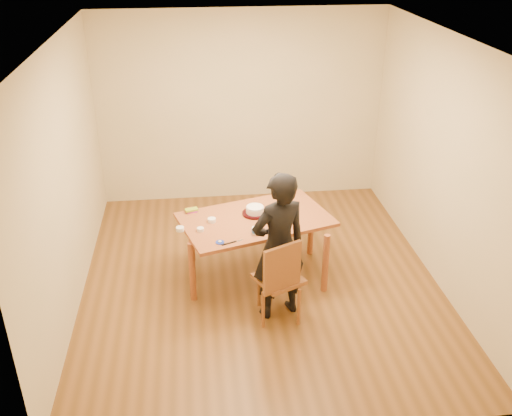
{
  "coord_description": "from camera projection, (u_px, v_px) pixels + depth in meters",
  "views": [
    {
      "loc": [
        -0.68,
        -5.46,
        3.73
      ],
      "look_at": [
        -0.04,
        0.04,
        0.9
      ],
      "focal_mm": 40.0,
      "sensor_mm": 36.0,
      "label": 1
    }
  ],
  "objects": [
    {
      "name": "ramekin_green",
      "position": [
        200.0,
        229.0,
        6.06
      ],
      "size": [
        0.07,
        0.07,
        0.04
      ],
      "primitive_type": "cylinder",
      "color": "white",
      "rests_on": "dining_table"
    },
    {
      "name": "candy_box_green",
      "position": [
        191.0,
        210.0,
        6.45
      ],
      "size": [
        0.16,
        0.11,
        0.02
      ],
      "primitive_type": "cube",
      "rotation": [
        0.0,
        0.0,
        0.28
      ],
      "color": "green",
      "rests_on": "candy_box_pink"
    },
    {
      "name": "cake_plate",
      "position": [
        255.0,
        213.0,
        6.41
      ],
      "size": [
        0.29,
        0.29,
        0.02
      ],
      "primitive_type": "cylinder",
      "color": "red",
      "rests_on": "dining_table"
    },
    {
      "name": "room_shell",
      "position": [
        257.0,
        159.0,
        6.28
      ],
      "size": [
        4.0,
        4.5,
        2.7
      ],
      "color": "brown",
      "rests_on": "ground"
    },
    {
      "name": "frosting_dome",
      "position": [
        255.0,
        206.0,
        6.37
      ],
      "size": [
        0.2,
        0.2,
        0.03
      ],
      "primitive_type": "ellipsoid",
      "color": "white",
      "rests_on": "cake"
    },
    {
      "name": "candy_box_pink",
      "position": [
        192.0,
        211.0,
        6.46
      ],
      "size": [
        0.12,
        0.07,
        0.02
      ],
      "primitive_type": "cube",
      "rotation": [
        0.0,
        0.0,
        0.16
      ],
      "color": "#DA3391",
      "rests_on": "dining_table"
    },
    {
      "name": "dining_chair",
      "position": [
        279.0,
        279.0,
        5.8
      ],
      "size": [
        0.57,
        0.57,
        0.04
      ],
      "primitive_type": "cube",
      "rotation": [
        0.0,
        0.0,
        0.44
      ],
      "color": "brown",
      "rests_on": "floor"
    },
    {
      "name": "spatula",
      "position": [
        229.0,
        243.0,
        5.84
      ],
      "size": [
        0.16,
        0.08,
        0.01
      ],
      "primitive_type": "cube",
      "rotation": [
        0.0,
        0.0,
        0.38
      ],
      "color": "black",
      "rests_on": "dining_table"
    },
    {
      "name": "person",
      "position": [
        279.0,
        247.0,
        5.68
      ],
      "size": [
        0.68,
        0.56,
        1.61
      ],
      "primitive_type": "imported",
      "rotation": [
        0.0,
        0.0,
        3.48
      ],
      "color": "black",
      "rests_on": "floor"
    },
    {
      "name": "frosting_lid",
      "position": [
        220.0,
        242.0,
        5.85
      ],
      "size": [
        0.09,
        0.09,
        0.01
      ],
      "primitive_type": "cylinder",
      "color": "navy",
      "rests_on": "dining_table"
    },
    {
      "name": "frosting_tub",
      "position": [
        256.0,
        230.0,
        6.0
      ],
      "size": [
        0.08,
        0.08,
        0.08
      ],
      "primitive_type": "cylinder",
      "color": "white",
      "rests_on": "dining_table"
    },
    {
      "name": "ramekin_yellow",
      "position": [
        212.0,
        220.0,
        6.24
      ],
      "size": [
        0.09,
        0.09,
        0.04
      ],
      "primitive_type": "cylinder",
      "color": "white",
      "rests_on": "dining_table"
    },
    {
      "name": "cake",
      "position": [
        255.0,
        210.0,
        6.39
      ],
      "size": [
        0.2,
        0.2,
        0.06
      ],
      "primitive_type": "cylinder",
      "color": "white",
      "rests_on": "cake_plate"
    },
    {
      "name": "dining_table",
      "position": [
        255.0,
        220.0,
        6.34
      ],
      "size": [
        1.82,
        1.38,
        0.04
      ],
      "primitive_type": "cube",
      "rotation": [
        0.0,
        0.0,
        0.29
      ],
      "color": "brown",
      "rests_on": "floor"
    },
    {
      "name": "frosting_dollop",
      "position": [
        220.0,
        241.0,
        5.85
      ],
      "size": [
        0.04,
        0.04,
        0.02
      ],
      "primitive_type": "ellipsoid",
      "color": "white",
      "rests_on": "frosting_lid"
    },
    {
      "name": "ramekin_multi",
      "position": [
        180.0,
        229.0,
        6.07
      ],
      "size": [
        0.09,
        0.09,
        0.04
      ],
      "primitive_type": "cylinder",
      "color": "white",
      "rests_on": "dining_table"
    }
  ]
}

